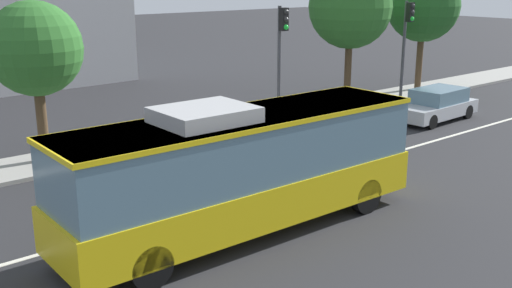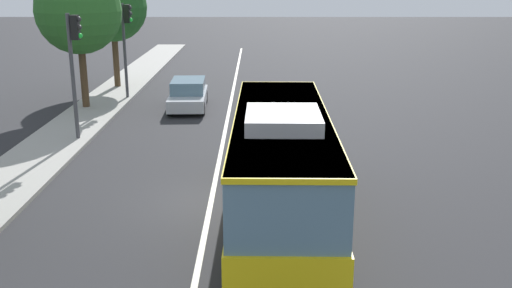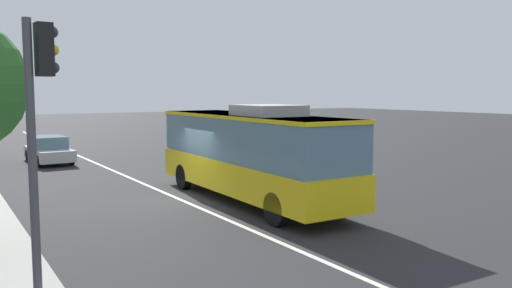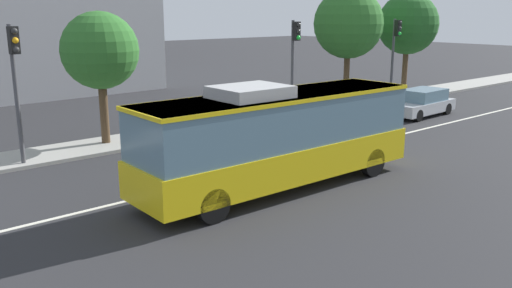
% 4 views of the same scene
% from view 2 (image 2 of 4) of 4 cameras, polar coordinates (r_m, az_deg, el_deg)
% --- Properties ---
extents(ground_plane, '(160.00, 160.00, 0.00)m').
position_cam_2_polar(ground_plane, '(17.88, -4.41, -5.56)').
color(ground_plane, '#28282B').
extents(lane_centre_line, '(76.00, 0.16, 0.01)m').
position_cam_2_polar(lane_centre_line, '(17.88, -4.41, -5.54)').
color(lane_centre_line, silver).
rests_on(lane_centre_line, ground_plane).
extents(transit_bus, '(10.04, 2.66, 3.46)m').
position_cam_2_polar(transit_bus, '(15.58, 2.49, -1.79)').
color(transit_bus, yellow).
rests_on(transit_bus, ground_plane).
extents(sedan_silver, '(4.56, 1.97, 1.46)m').
position_cam_2_polar(sedan_silver, '(30.14, -6.68, 4.88)').
color(sedan_silver, '#B7BABF').
rests_on(sedan_silver, ground_plane).
extents(traffic_light_near_corner, '(0.35, 0.62, 5.20)m').
position_cam_2_polar(traffic_light_near_corner, '(32.39, -12.63, 10.47)').
color(traffic_light_near_corner, '#47474C').
rests_on(traffic_light_near_corner, ground_plane).
extents(traffic_light_mid_block, '(0.33, 0.62, 5.20)m').
position_cam_2_polar(traffic_light_mid_block, '(24.44, -17.40, 8.33)').
color(traffic_light_mid_block, '#47474C').
rests_on(traffic_light_mid_block, ground_plane).
extents(street_tree_kerbside_left, '(4.21, 4.21, 7.03)m').
position_cam_2_polar(street_tree_kerbside_left, '(30.44, -17.06, 12.35)').
color(street_tree_kerbside_left, '#4C3823').
rests_on(street_tree_kerbside_left, ground_plane).
extents(street_tree_kerbside_centre, '(4.03, 4.03, 6.84)m').
position_cam_2_polar(street_tree_kerbside_centre, '(35.82, -13.93, 12.92)').
color(street_tree_kerbside_centre, '#4C3823').
rests_on(street_tree_kerbside_centre, ground_plane).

